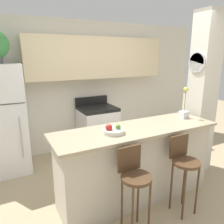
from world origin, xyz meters
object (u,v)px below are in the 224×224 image
object	(u,v)px
stove_range	(98,129)
bar_stool_left	(134,179)
orchid_vase	(184,109)
bar_stool_right	(184,164)
refrigerator	(3,120)
fruit_bowl	(113,130)

from	to	relation	value
stove_range	bar_stool_left	size ratio (longest dim) A/B	1.11
orchid_vase	bar_stool_right	bearing A→B (deg)	-132.93
bar_stool_right	orchid_vase	world-z (taller)	orchid_vase
refrigerator	bar_stool_right	xyz separation A→B (m)	(1.86, -2.09, -0.25)
bar_stool_left	fruit_bowl	xyz separation A→B (m)	(-0.01, 0.46, 0.40)
refrigerator	fruit_bowl	bearing A→B (deg)	-55.21
bar_stool_left	orchid_vase	distance (m)	1.43
orchid_vase	fruit_bowl	size ratio (longest dim) A/B	1.79
bar_stool_right	orchid_vase	size ratio (longest dim) A/B	2.11
stove_range	bar_stool_right	xyz separation A→B (m)	(0.18, -2.13, 0.18)
refrigerator	orchid_vase	distance (m)	2.84
stove_range	orchid_vase	world-z (taller)	orchid_vase
bar_stool_right	orchid_vase	xyz separation A→B (m)	(0.52, 0.56, 0.49)
refrigerator	stove_range	world-z (taller)	refrigerator
stove_range	orchid_vase	size ratio (longest dim) A/B	2.34
refrigerator	bar_stool_right	bearing A→B (deg)	-48.39
stove_range	fruit_bowl	bearing A→B (deg)	-107.81
refrigerator	stove_range	bearing A→B (deg)	1.20
refrigerator	bar_stool_left	distance (m)	2.40
bar_stool_left	stove_range	bearing A→B (deg)	76.11
refrigerator	bar_stool_right	distance (m)	2.81
stove_range	orchid_vase	xyz separation A→B (m)	(0.70, -1.57, 0.67)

